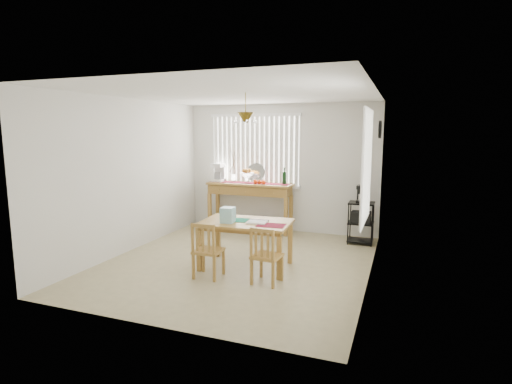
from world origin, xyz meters
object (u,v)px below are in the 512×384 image
at_px(dining_table, 246,227).
at_px(cart_items, 362,194).
at_px(sideboard, 250,195).
at_px(chair_left, 207,251).
at_px(wire_cart, 361,219).
at_px(chair_right, 266,256).

bearing_deg(dining_table, cart_items, 52.38).
height_order(sideboard, dining_table, sideboard).
bearing_deg(chair_left, dining_table, 60.61).
distance_m(sideboard, dining_table, 2.28).
distance_m(sideboard, wire_cart, 2.28).
bearing_deg(cart_items, chair_left, -125.80).
distance_m(sideboard, chair_right, 2.99).
bearing_deg(dining_table, chair_right, -47.01).
bearing_deg(chair_left, wire_cart, 54.11).
relative_size(wire_cart, chair_right, 0.97).
bearing_deg(wire_cart, cart_items, 90.00).
bearing_deg(wire_cart, chair_right, -111.90).
height_order(wire_cart, cart_items, cart_items).
distance_m(sideboard, cart_items, 2.27).
xyz_separation_m(sideboard, dining_table, (0.76, -2.14, -0.12)).
xyz_separation_m(sideboard, wire_cart, (2.26, -0.21, -0.29)).
bearing_deg(chair_right, chair_left, -175.38).
bearing_deg(chair_right, cart_items, 68.17).
relative_size(sideboard, cart_items, 5.60).
bearing_deg(cart_items, dining_table, -127.62).
distance_m(wire_cart, chair_left, 3.14).
xyz_separation_m(sideboard, chair_right, (1.26, -2.68, -0.36)).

